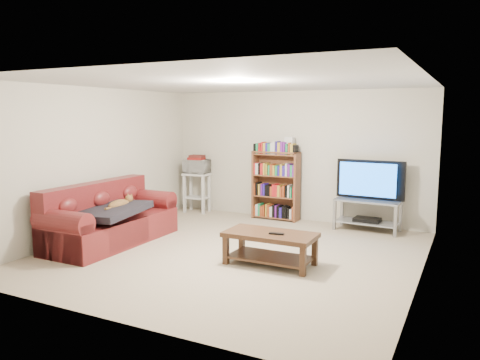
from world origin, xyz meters
The scene contains 19 objects.
floor centered at (0.00, 0.00, 0.00)m, with size 5.00×5.00×0.00m, color #BDAA8D.
ceiling centered at (0.00, 0.00, 2.40)m, with size 5.00×5.00×0.00m, color white.
wall_back centered at (0.00, 2.50, 1.20)m, with size 5.00×5.00×0.00m, color beige.
wall_front centered at (0.00, -2.50, 1.20)m, with size 5.00×5.00×0.00m, color beige.
wall_left centered at (-2.50, 0.00, 1.20)m, with size 5.00×5.00×0.00m, color beige.
wall_right centered at (2.50, 0.00, 1.20)m, with size 5.00×5.00×0.00m, color beige.
sofa centered at (-2.00, -0.37, 0.32)m, with size 0.95×2.16×0.92m.
blanket centered at (-1.81, -0.51, 0.54)m, with size 0.83×1.08×0.10m, color black.
cat centered at (-1.81, -0.32, 0.60)m, with size 0.24×0.59×0.18m, color brown, non-canonical shape.
coffee_table centered at (0.67, -0.25, 0.30)m, with size 1.19×0.60×0.43m.
remote centered at (0.78, -0.30, 0.44)m, with size 0.19×0.05×0.02m, color black.
tv_stand centered at (1.43, 2.17, 0.36)m, with size 1.10×0.53×0.54m.
television centered at (1.43, 2.17, 0.87)m, with size 1.15×0.15×0.67m, color black.
dvd_player centered at (1.43, 2.17, 0.19)m, with size 0.43×0.30×0.06m, color black.
bookshelf centered at (-0.30, 2.30, 0.66)m, with size 0.90×0.30×1.29m.
shelf_clutter centered at (-0.20, 2.31, 1.39)m, with size 0.66×0.20×0.28m.
microwave_stand centered at (-1.98, 2.19, 0.51)m, with size 0.53×0.40×0.80m.
microwave centered at (-1.98, 2.19, 0.93)m, with size 0.49×0.33×0.27m, color silver.
game_boxes centered at (-1.98, 2.19, 1.09)m, with size 0.29×0.25×0.05m, color maroon.
Camera 1 is at (2.99, -5.76, 1.97)m, focal length 35.00 mm.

